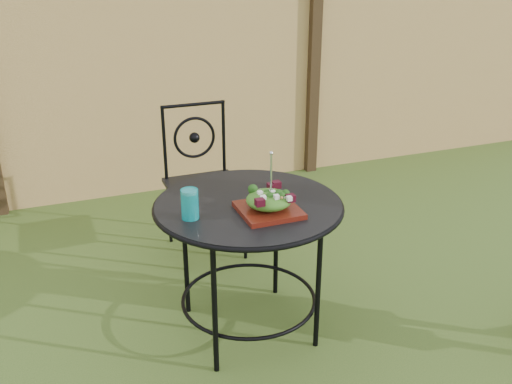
% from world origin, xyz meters
% --- Properties ---
extents(ground, '(60.00, 60.00, 0.00)m').
position_xyz_m(ground, '(0.00, 0.00, 0.00)').
color(ground, '#254215').
rests_on(ground, ground).
extents(fence, '(8.00, 0.12, 1.90)m').
position_xyz_m(fence, '(-0.00, 2.19, 0.95)').
color(fence, '#EEC075').
rests_on(fence, ground).
extents(patio_table, '(0.92, 0.92, 0.72)m').
position_xyz_m(patio_table, '(-0.05, 0.13, 0.59)').
color(patio_table, black).
rests_on(patio_table, ground).
extents(patio_chair, '(0.46, 0.46, 0.95)m').
position_xyz_m(patio_chair, '(-0.01, 1.09, 0.50)').
color(patio_chair, black).
rests_on(patio_chair, ground).
extents(salad_plate, '(0.27, 0.27, 0.02)m').
position_xyz_m(salad_plate, '(0.00, -0.01, 0.74)').
color(salad_plate, '#441009').
rests_on(salad_plate, patio_table).
extents(salad, '(0.21, 0.21, 0.08)m').
position_xyz_m(salad, '(0.00, -0.01, 0.79)').
color(salad, '#235614').
rests_on(salad, salad_plate).
extents(fork, '(0.01, 0.01, 0.18)m').
position_xyz_m(fork, '(0.01, -0.01, 0.92)').
color(fork, silver).
rests_on(fork, salad).
extents(drinking_glass, '(0.08, 0.08, 0.14)m').
position_xyz_m(drinking_glass, '(-0.35, 0.06, 0.79)').
color(drinking_glass, '#0C9196').
rests_on(drinking_glass, patio_table).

